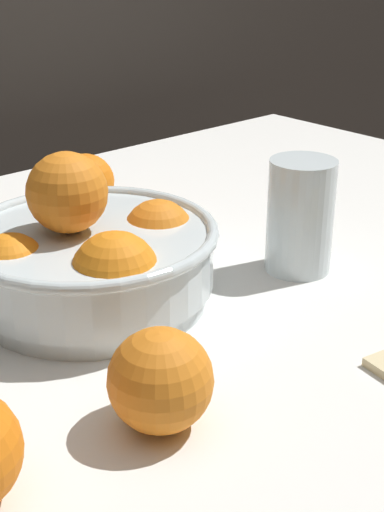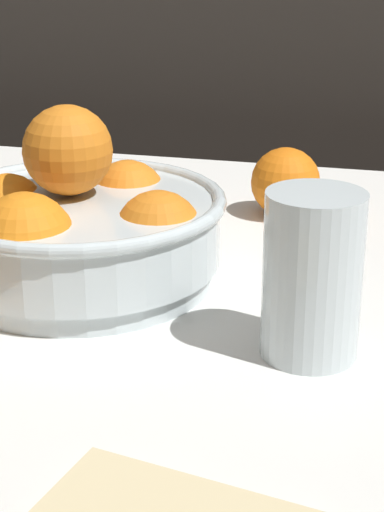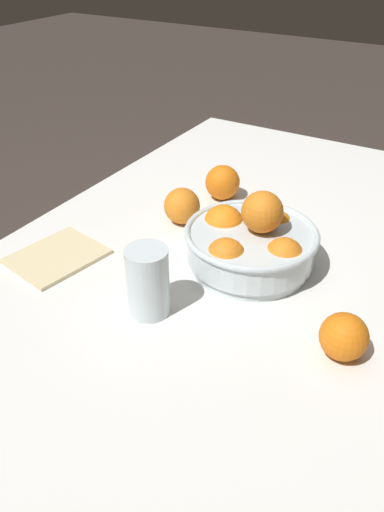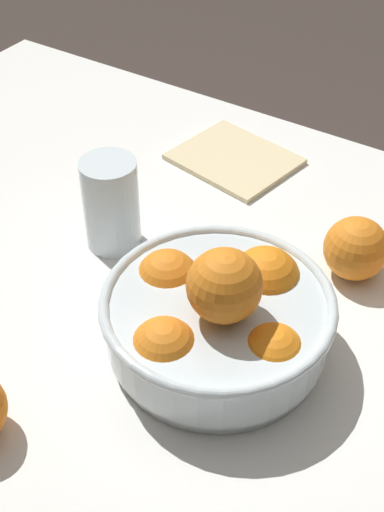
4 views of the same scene
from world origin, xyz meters
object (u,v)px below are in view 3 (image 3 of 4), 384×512
Objects in this scene: juice_glass at (148,285)px; orange_loose_front at (223,182)px; orange_loose_near_bowl at (182,206)px; fruit_bowl at (251,243)px; orange_loose_aside at (344,337)px.

orange_loose_front is at bearing -168.24° from juice_glass.
orange_loose_front is at bearing 171.35° from orange_loose_near_bowl.
orange_loose_aside is at bearing 56.92° from fruit_bowl.
juice_glass is 0.32m from orange_loose_aside.
fruit_bowl is at bearing 69.30° from orange_loose_near_bowl.
orange_loose_aside is at bearing 62.40° from orange_loose_near_bowl.
fruit_bowl is 0.23m from juice_glass.
juice_glass is 1.51× the size of orange_loose_front.
fruit_bowl reaches higher than juice_glass.
orange_loose_near_bowl is 0.15m from orange_loose_front.
orange_loose_near_bowl is 1.07× the size of orange_loose_aside.
orange_loose_aside is at bearing 101.72° from juice_glass.
juice_glass is (0.21, -0.09, 0.00)m from fruit_bowl.
fruit_bowl reaches higher than orange_loose_front.
fruit_bowl is 0.27m from orange_loose_aside.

